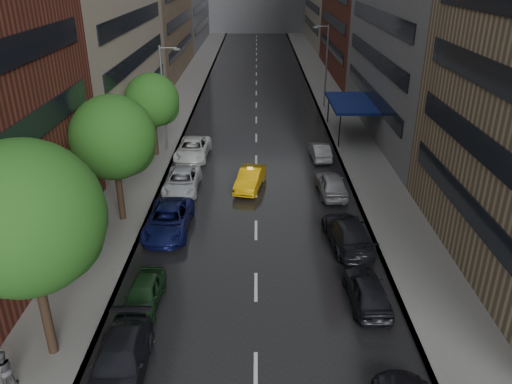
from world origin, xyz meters
TOP-DOWN VIEW (x-y plane):
  - road at (0.00, 50.00)m, footprint 14.00×140.00m
  - sidewalk_left at (-9.00, 50.00)m, footprint 4.00×140.00m
  - sidewalk_right at (9.00, 50.00)m, footprint 4.00×140.00m
  - tree_near at (-8.60, 5.16)m, footprint 5.99×5.99m
  - tree_mid at (-8.60, 17.28)m, footprint 5.16×5.16m
  - tree_far at (-8.60, 29.17)m, footprint 4.46×4.46m
  - taxi at (-0.44, 22.45)m, footprint 2.46×4.71m
  - parked_cars_left at (-5.40, 17.48)m, footprint 2.89×30.35m
  - parked_cars_right at (5.40, 13.36)m, footprint 2.75×32.10m
  - ped_black_umbrella at (-9.67, 3.20)m, footprint 1.04×1.02m
  - street_lamp_left at (-7.72, 30.00)m, footprint 1.74×0.22m
  - street_lamp_right at (7.72, 45.00)m, footprint 1.74×0.22m
  - awning at (8.98, 35.00)m, footprint 4.00×8.00m

SIDE VIEW (x-z plane):
  - road at x=0.00m, z-range 0.00..0.01m
  - sidewalk_left at x=-9.00m, z-range 0.00..0.15m
  - sidewalk_right at x=9.00m, z-range 0.00..0.15m
  - taxi at x=-0.44m, z-range 0.00..1.48m
  - parked_cars_right at x=5.40m, z-range -0.04..1.56m
  - parked_cars_left at x=-5.40m, z-range -0.03..1.55m
  - ped_black_umbrella at x=-9.67m, z-range 0.34..2.43m
  - awning at x=8.98m, z-range 1.57..4.70m
  - tree_far at x=-8.60m, z-range 1.30..8.42m
  - street_lamp_left at x=-7.72m, z-range 0.39..9.39m
  - street_lamp_right at x=7.72m, z-range 0.39..9.39m
  - tree_mid at x=-8.60m, z-range 1.51..9.73m
  - tree_near at x=-8.60m, z-range 1.76..11.31m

